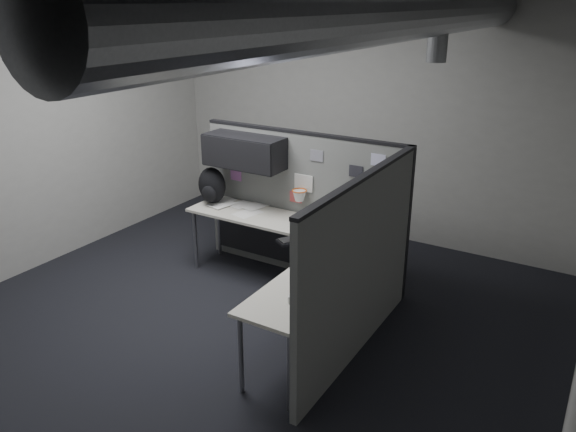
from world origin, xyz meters
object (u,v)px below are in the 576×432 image
Objects in this scene: desk at (293,245)px; backpack at (212,186)px; keyboard at (299,239)px; phone at (312,286)px; monitor at (357,218)px.

backpack is (-1.26, 0.31, 0.32)m from desk.
keyboard reaches higher than desk.
phone is at bearing -51.78° from desk.
monitor is 0.59m from keyboard.
monitor reaches higher than backpack.
monitor reaches higher than desk.
desk is 4.41× the size of monitor.
monitor is (0.60, 0.20, 0.35)m from desk.
monitor is 1.86m from backpack.
keyboard is 1.01m from phone.
desk is at bearing -17.12° from backpack.
phone reaches higher than keyboard.
backpack is (-1.98, 1.23, 0.17)m from phone.
keyboard is at bearing -19.83° from backpack.
phone is at bearing -35.02° from backpack.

